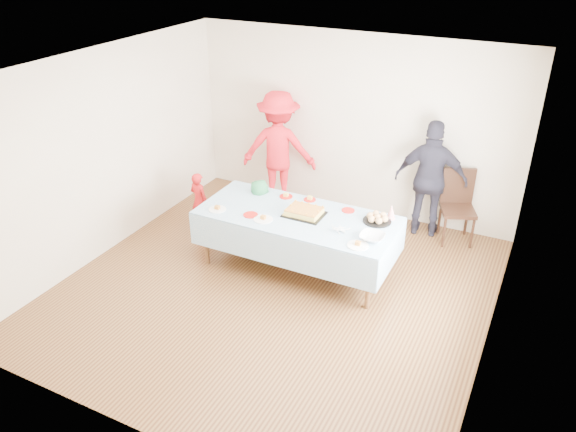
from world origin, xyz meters
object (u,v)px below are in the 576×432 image
object	(u,v)px
birthday_cake	(304,212)
party_table	(297,219)
dining_chair	(458,202)
adult_left	(279,148)

from	to	relation	value
birthday_cake	party_table	bearing A→B (deg)	-154.00
birthday_cake	dining_chair	distance (m)	2.32
party_table	birthday_cake	world-z (taller)	birthday_cake
birthday_cake	adult_left	distance (m)	2.02
adult_left	party_table	bearing A→B (deg)	107.82
birthday_cake	adult_left	xyz separation A→B (m)	(-1.20, 1.63, 0.08)
party_table	birthday_cake	distance (m)	0.13
dining_chair	party_table	bearing A→B (deg)	-156.52
party_table	adult_left	bearing A→B (deg)	123.89
party_table	adult_left	size ratio (longest dim) A/B	1.39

